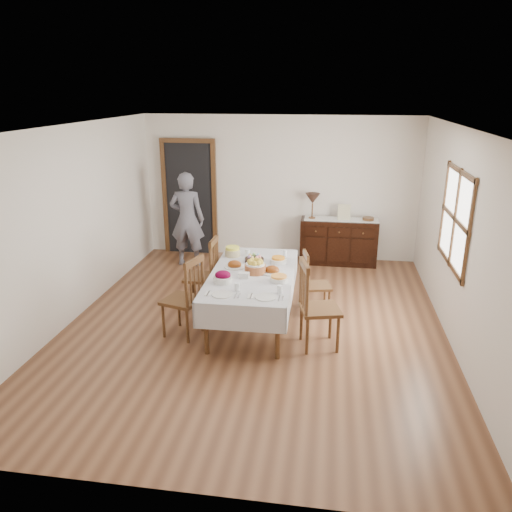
# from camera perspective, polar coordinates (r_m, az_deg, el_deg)

# --- Properties ---
(ground) EXTENTS (6.00, 6.00, 0.00)m
(ground) POSITION_cam_1_polar(r_m,az_deg,el_deg) (6.81, -0.13, -7.87)
(ground) COLOR brown
(room_shell) EXTENTS (5.02, 6.02, 2.65)m
(room_shell) POSITION_cam_1_polar(r_m,az_deg,el_deg) (6.68, -0.82, 6.56)
(room_shell) COLOR silver
(room_shell) RESTS_ON ground
(dining_table) EXTENTS (1.12, 2.14, 0.73)m
(dining_table) POSITION_cam_1_polar(r_m,az_deg,el_deg) (6.61, -0.43, -2.62)
(dining_table) COLOR silver
(dining_table) RESTS_ON ground
(chair_left_near) EXTENTS (0.55, 0.55, 1.06)m
(chair_left_near) POSITION_cam_1_polar(r_m,az_deg,el_deg) (6.39, -8.04, -4.60)
(chair_left_near) COLOR #54341B
(chair_left_near) RESTS_ON ground
(chair_left_far) EXTENTS (0.45, 0.45, 1.06)m
(chair_left_far) POSITION_cam_1_polar(r_m,az_deg,el_deg) (7.14, -5.88, -1.99)
(chair_left_far) COLOR #54341B
(chair_left_far) RESTS_ON ground
(chair_right_near) EXTENTS (0.56, 0.56, 1.11)m
(chair_right_near) POSITION_cam_1_polar(r_m,az_deg,el_deg) (6.09, 6.82, -5.52)
(chair_right_near) COLOR #54341B
(chair_right_near) RESTS_ON ground
(chair_right_far) EXTENTS (0.44, 0.44, 0.90)m
(chair_right_far) POSITION_cam_1_polar(r_m,az_deg,el_deg) (7.05, 6.61, -3.00)
(chair_right_far) COLOR #54341B
(chair_right_far) RESTS_ON ground
(sideboard) EXTENTS (1.36, 0.50, 0.82)m
(sideboard) POSITION_cam_1_polar(r_m,az_deg,el_deg) (9.13, 9.40, 1.65)
(sideboard) COLOR black
(sideboard) RESTS_ON ground
(person) EXTENTS (0.57, 0.37, 1.79)m
(person) POSITION_cam_1_polar(r_m,az_deg,el_deg) (8.89, -7.89, 4.52)
(person) COLOR slate
(person) RESTS_ON ground
(bread_basket) EXTENTS (0.28, 0.28, 0.19)m
(bread_basket) POSITION_cam_1_polar(r_m,az_deg,el_deg) (6.54, -0.08, -1.22)
(bread_basket) COLOR brown
(bread_basket) RESTS_ON dining_table
(egg_basket) EXTENTS (0.27, 0.27, 0.11)m
(egg_basket) POSITION_cam_1_polar(r_m,az_deg,el_deg) (6.97, -0.20, -0.38)
(egg_basket) COLOR black
(egg_basket) RESTS_ON dining_table
(ham_platter_a) EXTENTS (0.29, 0.29, 0.11)m
(ham_platter_a) POSITION_cam_1_polar(r_m,az_deg,el_deg) (6.77, -2.46, -1.05)
(ham_platter_a) COLOR silver
(ham_platter_a) RESTS_ON dining_table
(ham_platter_b) EXTENTS (0.31, 0.31, 0.11)m
(ham_platter_b) POSITION_cam_1_polar(r_m,az_deg,el_deg) (6.57, 1.84, -1.67)
(ham_platter_b) COLOR silver
(ham_platter_b) RESTS_ON dining_table
(beet_bowl) EXTENTS (0.24, 0.24, 0.15)m
(beet_bowl) POSITION_cam_1_polar(r_m,az_deg,el_deg) (6.25, -3.80, -2.45)
(beet_bowl) COLOR silver
(beet_bowl) RESTS_ON dining_table
(carrot_bowl) EXTENTS (0.24, 0.24, 0.09)m
(carrot_bowl) POSITION_cam_1_polar(r_m,az_deg,el_deg) (6.93, 2.56, -0.49)
(carrot_bowl) COLOR silver
(carrot_bowl) RESTS_ON dining_table
(pineapple_bowl) EXTENTS (0.22, 0.22, 0.14)m
(pineapple_bowl) POSITION_cam_1_polar(r_m,az_deg,el_deg) (7.21, -2.70, 0.52)
(pineapple_bowl) COLOR tan
(pineapple_bowl) RESTS_ON dining_table
(casserole_dish) EXTENTS (0.23, 0.23, 0.08)m
(casserole_dish) POSITION_cam_1_polar(r_m,az_deg,el_deg) (6.28, 2.63, -2.59)
(casserole_dish) COLOR silver
(casserole_dish) RESTS_ON dining_table
(butter_dish) EXTENTS (0.14, 0.09, 0.07)m
(butter_dish) POSITION_cam_1_polar(r_m,az_deg,el_deg) (6.39, -1.41, -2.20)
(butter_dish) COLOR silver
(butter_dish) RESTS_ON dining_table
(setting_left) EXTENTS (0.42, 0.31, 0.10)m
(setting_left) POSITION_cam_1_polar(r_m,az_deg,el_deg) (5.93, -3.34, -4.11)
(setting_left) COLOR silver
(setting_left) RESTS_ON dining_table
(setting_right) EXTENTS (0.42, 0.31, 0.10)m
(setting_right) POSITION_cam_1_polar(r_m,az_deg,el_deg) (5.85, 1.60, -4.41)
(setting_right) COLOR silver
(setting_right) RESTS_ON dining_table
(glass_far_a) EXTENTS (0.07, 0.07, 0.10)m
(glass_far_a) POSITION_cam_1_polar(r_m,az_deg,el_deg) (7.21, -0.98, 0.39)
(glass_far_a) COLOR white
(glass_far_a) RESTS_ON dining_table
(glass_far_b) EXTENTS (0.06, 0.06, 0.09)m
(glass_far_b) POSITION_cam_1_polar(r_m,az_deg,el_deg) (7.21, 3.35, 0.33)
(glass_far_b) COLOR white
(glass_far_b) RESTS_ON dining_table
(runner) EXTENTS (1.30, 0.35, 0.01)m
(runner) POSITION_cam_1_polar(r_m,az_deg,el_deg) (9.03, 9.71, 4.16)
(runner) COLOR white
(runner) RESTS_ON sideboard
(table_lamp) EXTENTS (0.26, 0.26, 0.46)m
(table_lamp) POSITION_cam_1_polar(r_m,az_deg,el_deg) (8.94, 6.49, 6.47)
(table_lamp) COLOR brown
(table_lamp) RESTS_ON sideboard
(picture_frame) EXTENTS (0.22, 0.08, 0.28)m
(picture_frame) POSITION_cam_1_polar(r_m,az_deg,el_deg) (8.98, 10.03, 4.95)
(picture_frame) COLOR beige
(picture_frame) RESTS_ON sideboard
(deco_bowl) EXTENTS (0.20, 0.20, 0.06)m
(deco_bowl) POSITION_cam_1_polar(r_m,az_deg,el_deg) (9.04, 12.70, 4.15)
(deco_bowl) COLOR #54341B
(deco_bowl) RESTS_ON sideboard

